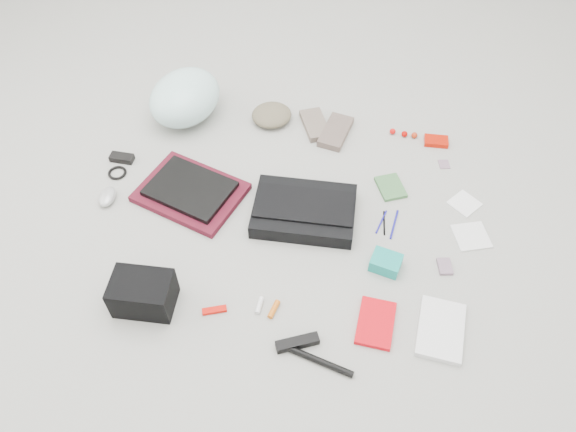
# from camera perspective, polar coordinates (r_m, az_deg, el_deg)

# --- Properties ---
(ground_plane) EXTENTS (4.00, 4.00, 0.00)m
(ground_plane) POSITION_cam_1_polar(r_m,az_deg,el_deg) (2.25, -0.00, -0.80)
(ground_plane) COLOR gray
(messenger_bag) EXTENTS (0.41, 0.30, 0.07)m
(messenger_bag) POSITION_cam_1_polar(r_m,az_deg,el_deg) (2.25, 1.64, 0.52)
(messenger_bag) COLOR black
(messenger_bag) RESTS_ON ground_plane
(bag_flap) EXTENTS (0.40, 0.19, 0.01)m
(bag_flap) POSITION_cam_1_polar(r_m,az_deg,el_deg) (2.22, 1.67, 1.16)
(bag_flap) COLOR black
(bag_flap) RESTS_ON messenger_bag
(laptop_sleeve) EXTENTS (0.50, 0.44, 0.03)m
(laptop_sleeve) POSITION_cam_1_polar(r_m,az_deg,el_deg) (2.37, -9.85, 2.36)
(laptop_sleeve) COLOR #4F0E1C
(laptop_sleeve) RESTS_ON ground_plane
(laptop) EXTENTS (0.40, 0.35, 0.02)m
(laptop) POSITION_cam_1_polar(r_m,az_deg,el_deg) (2.36, -9.93, 2.77)
(laptop) COLOR black
(laptop) RESTS_ON laptop_sleeve
(bike_helmet) EXTENTS (0.42, 0.46, 0.22)m
(bike_helmet) POSITION_cam_1_polar(r_m,az_deg,el_deg) (2.67, -10.44, 11.76)
(bike_helmet) COLOR #C5F5F2
(bike_helmet) RESTS_ON ground_plane
(beanie) EXTENTS (0.24, 0.24, 0.07)m
(beanie) POSITION_cam_1_polar(r_m,az_deg,el_deg) (2.66, -1.68, 10.22)
(beanie) COLOR brown
(beanie) RESTS_ON ground_plane
(mitten_left) EXTENTS (0.16, 0.22, 0.03)m
(mitten_left) POSITION_cam_1_polar(r_m,az_deg,el_deg) (2.64, 2.77, 9.25)
(mitten_left) COLOR #6E5F54
(mitten_left) RESTS_ON ground_plane
(mitten_right) EXTENTS (0.16, 0.24, 0.03)m
(mitten_right) POSITION_cam_1_polar(r_m,az_deg,el_deg) (2.61, 4.87, 8.52)
(mitten_right) COLOR brown
(mitten_right) RESTS_ON ground_plane
(power_brick) EXTENTS (0.11, 0.06, 0.03)m
(power_brick) POSITION_cam_1_polar(r_m,az_deg,el_deg) (2.58, -16.52, 5.68)
(power_brick) COLOR black
(power_brick) RESTS_ON ground_plane
(cable_coil) EXTENTS (0.11, 0.11, 0.01)m
(cable_coil) POSITION_cam_1_polar(r_m,az_deg,el_deg) (2.54, -16.96, 4.22)
(cable_coil) COLOR black
(cable_coil) RESTS_ON ground_plane
(mouse) EXTENTS (0.06, 0.11, 0.04)m
(mouse) POSITION_cam_1_polar(r_m,az_deg,el_deg) (2.43, -17.88, 1.87)
(mouse) COLOR #A0A0A0
(mouse) RESTS_ON ground_plane
(camera_bag) EXTENTS (0.22, 0.15, 0.14)m
(camera_bag) POSITION_cam_1_polar(r_m,az_deg,el_deg) (2.05, -14.51, -7.62)
(camera_bag) COLOR black
(camera_bag) RESTS_ON ground_plane
(multitool) EXTENTS (0.09, 0.05, 0.01)m
(multitool) POSITION_cam_1_polar(r_m,az_deg,el_deg) (2.04, -7.48, -9.47)
(multitool) COLOR #BD0A01
(multitool) RESTS_ON ground_plane
(toiletry_tube_white) EXTENTS (0.03, 0.07, 0.02)m
(toiletry_tube_white) POSITION_cam_1_polar(r_m,az_deg,el_deg) (2.04, -2.92, -9.05)
(toiletry_tube_white) COLOR silver
(toiletry_tube_white) RESTS_ON ground_plane
(toiletry_tube_orange) EXTENTS (0.04, 0.07, 0.02)m
(toiletry_tube_orange) POSITION_cam_1_polar(r_m,az_deg,el_deg) (2.02, -1.45, -9.45)
(toiletry_tube_orange) COLOR #C45E13
(toiletry_tube_orange) RESTS_ON ground_plane
(u_lock) EXTENTS (0.15, 0.09, 0.03)m
(u_lock) POSITION_cam_1_polar(r_m,az_deg,el_deg) (1.96, 0.96, -12.75)
(u_lock) COLOR black
(u_lock) RESTS_ON ground_plane
(bike_pump) EXTENTS (0.25, 0.10, 0.02)m
(bike_pump) POSITION_cam_1_polar(r_m,az_deg,el_deg) (1.94, 2.99, -14.41)
(bike_pump) COLOR black
(bike_pump) RESTS_ON ground_plane
(book_red) EXTENTS (0.15, 0.20, 0.02)m
(book_red) POSITION_cam_1_polar(r_m,az_deg,el_deg) (2.02, 8.90, -10.69)
(book_red) COLOR red
(book_red) RESTS_ON ground_plane
(book_white) EXTENTS (0.19, 0.25, 0.02)m
(book_white) POSITION_cam_1_polar(r_m,az_deg,el_deg) (2.05, 15.25, -11.08)
(book_white) COLOR silver
(book_white) RESTS_ON ground_plane
(notepad) EXTENTS (0.14, 0.16, 0.02)m
(notepad) POSITION_cam_1_polar(r_m,az_deg,el_deg) (2.41, 10.38, 2.90)
(notepad) COLOR #396638
(notepad) RESTS_ON ground_plane
(pen_blue) EXTENTS (0.05, 0.12, 0.01)m
(pen_blue) POSITION_cam_1_polar(r_m,az_deg,el_deg) (2.28, 9.46, -0.59)
(pen_blue) COLOR #161290
(pen_blue) RESTS_ON ground_plane
(pen_black) EXTENTS (0.01, 0.12, 0.01)m
(pen_black) POSITION_cam_1_polar(r_m,az_deg,el_deg) (2.28, 9.74, -0.71)
(pen_black) COLOR black
(pen_black) RESTS_ON ground_plane
(pen_navy) EXTENTS (0.04, 0.15, 0.01)m
(pen_navy) POSITION_cam_1_polar(r_m,az_deg,el_deg) (2.28, 10.73, -0.84)
(pen_navy) COLOR navy
(pen_navy) RESTS_ON ground_plane
(accordion_wallet) EXTENTS (0.13, 0.12, 0.06)m
(accordion_wallet) POSITION_cam_1_polar(r_m,az_deg,el_deg) (2.14, 9.91, -4.70)
(accordion_wallet) COLOR #129488
(accordion_wallet) RESTS_ON ground_plane
(card_deck) EXTENTS (0.06, 0.08, 0.01)m
(card_deck) POSITION_cam_1_polar(r_m,az_deg,el_deg) (2.20, 15.64, -4.96)
(card_deck) COLOR gray
(card_deck) RESTS_ON ground_plane
(napkin_top) EXTENTS (0.15, 0.15, 0.01)m
(napkin_top) POSITION_cam_1_polar(r_m,az_deg,el_deg) (2.43, 17.49, 1.22)
(napkin_top) COLOR silver
(napkin_top) RESTS_ON ground_plane
(napkin_bottom) EXTENTS (0.16, 0.16, 0.01)m
(napkin_bottom) POSITION_cam_1_polar(r_m,az_deg,el_deg) (2.32, 18.12, -1.97)
(napkin_bottom) COLOR silver
(napkin_bottom) RESTS_ON ground_plane
(lollipop_a) EXTENTS (0.03, 0.03, 0.03)m
(lollipop_a) POSITION_cam_1_polar(r_m,az_deg,el_deg) (2.65, 10.58, 8.45)
(lollipop_a) COLOR red
(lollipop_a) RESTS_ON ground_plane
(lollipop_b) EXTENTS (0.04, 0.04, 0.03)m
(lollipop_b) POSITION_cam_1_polar(r_m,az_deg,el_deg) (2.64, 11.75, 8.16)
(lollipop_b) COLOR #A10400
(lollipop_b) RESTS_ON ground_plane
(lollipop_c) EXTENTS (0.04, 0.04, 0.03)m
(lollipop_c) POSITION_cam_1_polar(r_m,az_deg,el_deg) (2.65, 12.72, 8.01)
(lollipop_c) COLOR #A2270D
(lollipop_c) RESTS_ON ground_plane
(altoids_tin) EXTENTS (0.11, 0.07, 0.02)m
(altoids_tin) POSITION_cam_1_polar(r_m,az_deg,el_deg) (2.65, 14.81, 7.37)
(altoids_tin) COLOR #B31404
(altoids_tin) RESTS_ON ground_plane
(stamp_sheet) EXTENTS (0.05, 0.06, 0.00)m
(stamp_sheet) POSITION_cam_1_polar(r_m,az_deg,el_deg) (2.56, 15.58, 5.09)
(stamp_sheet) COLOR gray
(stamp_sheet) RESTS_ON ground_plane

